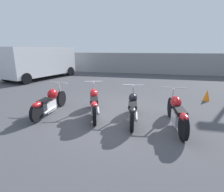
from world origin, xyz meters
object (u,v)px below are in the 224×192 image
motorcycle_slot_1 (94,103)px  traffic_cone_near (207,95)px  motorcycle_slot_0 (50,102)px  parked_van (40,61)px  motorcycle_slot_3 (177,112)px  motorcycle_slot_2 (133,108)px

motorcycle_slot_1 → traffic_cone_near: bearing=14.3°
motorcycle_slot_0 → parked_van: 7.96m
motorcycle_slot_3 → parked_van: bearing=137.1°
motorcycle_slot_2 → motorcycle_slot_3: (1.24, -0.13, 0.02)m
motorcycle_slot_1 → motorcycle_slot_2: 1.29m
traffic_cone_near → motorcycle_slot_2: bearing=-134.4°
motorcycle_slot_1 → traffic_cone_near: size_ratio=4.46×
motorcycle_slot_1 → motorcycle_slot_2: (1.28, -0.20, -0.02)m
motorcycle_slot_2 → traffic_cone_near: motorcycle_slot_2 is taller
motorcycle_slot_2 → motorcycle_slot_1: bearing=165.5°
motorcycle_slot_1 → traffic_cone_near: motorcycle_slot_1 is taller
motorcycle_slot_0 → parked_van: bearing=124.7°
motorcycle_slot_2 → motorcycle_slot_3: size_ratio=0.95×
motorcycle_slot_3 → motorcycle_slot_0: bearing=171.5°
parked_van → traffic_cone_near: parked_van is taller
motorcycle_slot_3 → motorcycle_slot_1: bearing=166.5°
motorcycle_slot_0 → traffic_cone_near: size_ratio=4.55×
motorcycle_slot_0 → motorcycle_slot_1: size_ratio=1.02×
motorcycle_slot_0 → motorcycle_slot_1: (1.52, 0.16, 0.03)m
parked_van → motorcycle_slot_1: bearing=-30.2°
motorcycle_slot_2 → motorcycle_slot_3: 1.25m
motorcycle_slot_0 → motorcycle_slot_1: motorcycle_slot_1 is taller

